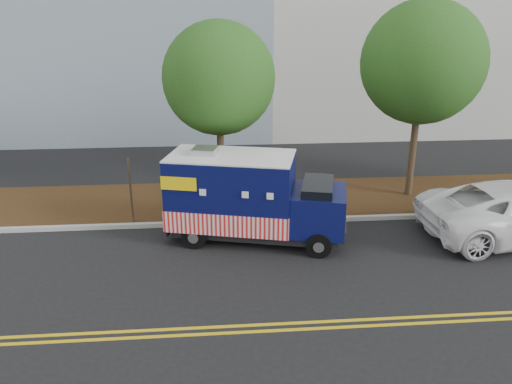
{
  "coord_description": "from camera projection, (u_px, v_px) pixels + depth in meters",
  "views": [
    {
      "loc": [
        -1.09,
        -14.25,
        6.93
      ],
      "look_at": [
        0.14,
        0.6,
        1.45
      ],
      "focal_mm": 35.0,
      "sensor_mm": 36.0,
      "label": 1
    }
  ],
  "objects": [
    {
      "name": "centerline_near",
      "position": [
        268.0,
        324.0,
        11.64
      ],
      "size": [
        120.0,
        0.1,
        0.01
      ],
      "primitive_type": "cube",
      "color": "gold",
      "rests_on": "ground"
    },
    {
      "name": "sign_post",
      "position": [
        131.0,
        193.0,
        16.56
      ],
      "size": [
        0.06,
        0.06,
        2.4
      ],
      "primitive_type": "cube",
      "color": "#473828",
      "rests_on": "ground"
    },
    {
      "name": "tree_c",
      "position": [
        423.0,
        63.0,
        17.7
      ],
      "size": [
        4.39,
        4.39,
        7.34
      ],
      "color": "#38281C",
      "rests_on": "ground"
    },
    {
      "name": "ground",
      "position": [
        253.0,
        242.0,
        15.8
      ],
      "size": [
        120.0,
        120.0,
        0.0
      ],
      "primitive_type": "plane",
      "color": "black",
      "rests_on": "ground"
    },
    {
      "name": "centerline_far",
      "position": [
        269.0,
        331.0,
        11.4
      ],
      "size": [
        120.0,
        0.1,
        0.01
      ],
      "primitive_type": "cube",
      "color": "gold",
      "rests_on": "ground"
    },
    {
      "name": "food_truck",
      "position": [
        247.0,
        200.0,
        15.57
      ],
      "size": [
        5.9,
        3.31,
        2.95
      ],
      "rotation": [
        0.0,
        0.0,
        -0.25
      ],
      "color": "black",
      "rests_on": "ground"
    },
    {
      "name": "tree_b",
      "position": [
        219.0,
        79.0,
        17.26
      ],
      "size": [
        3.94,
        3.94,
        6.64
      ],
      "color": "#38281C",
      "rests_on": "ground"
    },
    {
      "name": "curb",
      "position": [
        250.0,
        222.0,
        17.09
      ],
      "size": [
        120.0,
        0.18,
        0.15
      ],
      "primitive_type": "cube",
      "color": "#9E9E99",
      "rests_on": "ground"
    },
    {
      "name": "mulch_strip",
      "position": [
        246.0,
        200.0,
        19.05
      ],
      "size": [
        120.0,
        4.0,
        0.15
      ],
      "primitive_type": "cube",
      "color": "#321E0D",
      "rests_on": "ground"
    }
  ]
}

